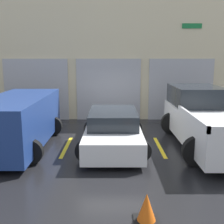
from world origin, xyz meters
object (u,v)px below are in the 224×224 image
sedan_white (112,130)px  sedan_side (17,120)px  traffic_cone (146,209)px  pickup_truck (204,119)px

sedan_white → sedan_side: 3.14m
sedan_side → traffic_cone: (3.72, -4.33, -0.66)m
sedan_white → traffic_cone: (0.59, -4.35, -0.33)m
pickup_truck → sedan_side: 6.26m
sedan_side → traffic_cone: bearing=-49.3°
pickup_truck → traffic_cone: bearing=-118.6°
sedan_side → traffic_cone: sedan_side is taller
sedan_white → traffic_cone: 4.40m
pickup_truck → sedan_white: size_ratio=1.26×
pickup_truck → sedan_side: (-6.25, -0.31, 0.03)m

